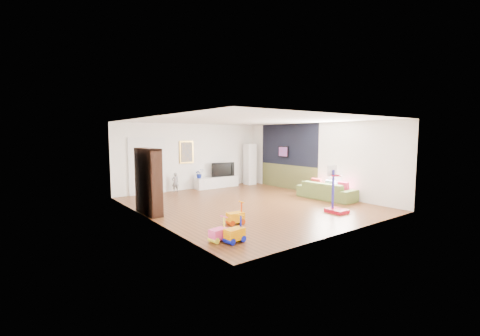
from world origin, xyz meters
TOP-DOWN VIEW (x-y plane):
  - floor at (0.00, 0.00)m, footprint 6.50×7.50m
  - ceiling at (0.00, 0.00)m, footprint 6.50×7.50m
  - wall_back at (0.00, 3.75)m, footprint 6.50×0.00m
  - wall_front at (0.00, -3.75)m, footprint 6.50×0.00m
  - wall_left at (-3.25, 0.00)m, footprint 0.00×7.50m
  - wall_right at (3.25, 0.00)m, footprint 0.00×7.50m
  - navy_accent at (3.23, 1.40)m, footprint 0.01×3.20m
  - olive_wainscot at (3.23, 1.40)m, footprint 0.01×3.20m
  - doorway at (-1.90, 3.71)m, footprint 1.45×0.06m
  - painting_back at (-0.25, 3.71)m, footprint 0.62×0.06m
  - artwork_right at (3.17, 1.60)m, footprint 0.04×0.56m
  - media_console at (1.02, 3.45)m, footprint 1.97×0.50m
  - tall_cabinet at (2.72, 3.28)m, footprint 0.45×0.45m
  - bookshelf at (-3.03, 0.69)m, footprint 0.34×1.28m
  - sofa at (2.74, -1.00)m, footprint 0.92×2.09m
  - basketball_hoop at (1.37, -2.45)m, footprint 0.49×0.59m
  - ride_on_yellow at (-1.71, -1.69)m, footprint 0.44×0.30m
  - ride_on_orange at (-2.53, -2.79)m, footprint 0.44×0.30m
  - ride_on_pink at (-2.76, -2.54)m, footprint 0.42×0.30m
  - child at (-0.89, 3.48)m, footprint 0.29×0.19m
  - tv at (1.33, 3.48)m, footprint 1.06×0.30m
  - vase_plant at (0.20, 3.49)m, footprint 0.36×0.32m
  - pillow_left at (2.93, -1.56)m, footprint 0.11×0.38m
  - pillow_center at (2.97, -1.00)m, footprint 0.14×0.37m
  - pillow_right at (2.91, -0.42)m, footprint 0.14×0.38m

SIDE VIEW (x-z plane):
  - floor at x=0.00m, z-range 0.00..0.00m
  - media_console at x=1.02m, z-range 0.00..0.46m
  - ride_on_pink at x=-2.76m, z-range 0.00..0.51m
  - ride_on_orange at x=-2.53m, z-range 0.00..0.56m
  - ride_on_yellow at x=-1.71m, z-range 0.00..0.56m
  - sofa at x=2.74m, z-range 0.00..0.60m
  - child at x=-0.89m, z-range 0.00..0.77m
  - pillow_right at x=2.91m, z-range 0.29..0.66m
  - pillow_center at x=2.97m, z-range 0.29..0.65m
  - pillow_left at x=2.93m, z-range 0.28..0.66m
  - olive_wainscot at x=3.23m, z-range 0.00..1.00m
  - vase_plant at x=0.20m, z-range 0.46..0.85m
  - basketball_hoop at x=1.37m, z-range 0.00..1.37m
  - tv at x=1.33m, z-range 0.46..1.07m
  - tall_cabinet at x=2.72m, z-range 0.00..1.85m
  - bookshelf at x=-3.03m, z-range 0.00..1.87m
  - doorway at x=-1.90m, z-range 0.00..2.10m
  - wall_back at x=0.00m, z-range 0.00..2.70m
  - wall_front at x=0.00m, z-range 0.00..2.70m
  - wall_left at x=-3.25m, z-range 0.00..2.70m
  - wall_right at x=3.25m, z-range 0.00..2.70m
  - artwork_right at x=3.17m, z-range 1.32..1.78m
  - painting_back at x=-0.25m, z-range 1.09..2.01m
  - navy_accent at x=3.23m, z-range 1.00..2.70m
  - ceiling at x=0.00m, z-range 2.70..2.70m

